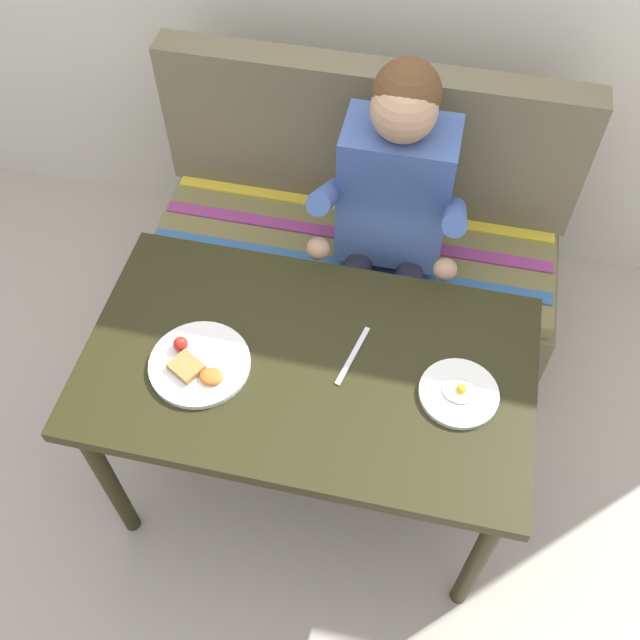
# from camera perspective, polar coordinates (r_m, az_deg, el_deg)

# --- Properties ---
(ground_plane) EXTENTS (8.00, 8.00, 0.00)m
(ground_plane) POSITION_cam_1_polar(r_m,az_deg,el_deg) (2.56, -0.74, -12.28)
(ground_plane) COLOR #AFA495
(table) EXTENTS (1.20, 0.70, 0.73)m
(table) POSITION_cam_1_polar(r_m,az_deg,el_deg) (1.99, -0.93, -4.64)
(table) COLOR black
(table) RESTS_ON ground
(couch) EXTENTS (1.44, 0.56, 1.00)m
(couch) POSITION_cam_1_polar(r_m,az_deg,el_deg) (2.69, 2.83, 5.38)
(couch) COLOR #6B6148
(couch) RESTS_ON ground
(person) EXTENTS (0.45, 0.61, 1.21)m
(person) POSITION_cam_1_polar(r_m,az_deg,el_deg) (2.27, 5.65, 8.53)
(person) COLOR #405B9C
(person) RESTS_ON ground
(plate_breakfast) EXTENTS (0.27, 0.27, 0.05)m
(plate_breakfast) POSITION_cam_1_polar(r_m,az_deg,el_deg) (1.93, -9.58, -3.43)
(plate_breakfast) COLOR white
(plate_breakfast) RESTS_ON table
(plate_eggs) EXTENTS (0.21, 0.21, 0.04)m
(plate_eggs) POSITION_cam_1_polar(r_m,az_deg,el_deg) (1.89, 10.91, -5.66)
(plate_eggs) COLOR white
(plate_eggs) RESTS_ON table
(knife) EXTENTS (0.06, 0.20, 0.00)m
(knife) POSITION_cam_1_polar(r_m,az_deg,el_deg) (1.93, 2.61, -2.81)
(knife) COLOR silver
(knife) RESTS_ON table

